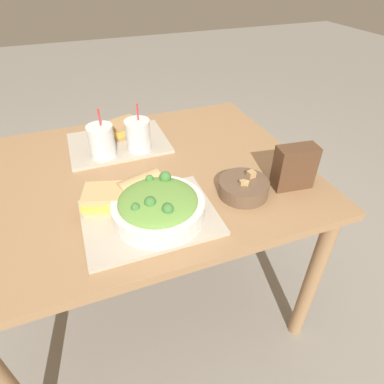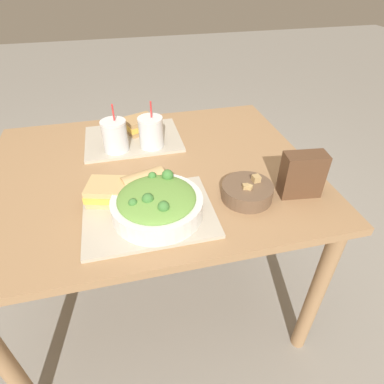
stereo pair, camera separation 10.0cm
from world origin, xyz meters
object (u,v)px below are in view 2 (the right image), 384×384
object	(u,v)px
sandwich_near	(109,192)
sandwich_far	(141,124)
baguette_near	(144,182)
chip_bag	(302,175)
salad_bowl	(157,203)
soup_bowl	(247,191)
drink_cup_red	(151,133)
drink_cup_dark	(115,137)

from	to	relation	value
sandwich_near	sandwich_far	xyz separation A→B (m)	(0.16, 0.48, -0.00)
baguette_near	sandwich_far	xyz separation A→B (m)	(0.04, 0.46, -0.01)
sandwich_far	chip_bag	size ratio (longest dim) A/B	1.03
salad_bowl	chip_bag	xyz separation A→B (m)	(0.49, 0.01, 0.02)
salad_bowl	soup_bowl	size ratio (longest dim) A/B	1.65
sandwich_near	drink_cup_red	size ratio (longest dim) A/B	0.86
soup_bowl	drink_cup_red	bearing A→B (deg)	122.76
soup_bowl	sandwich_near	world-z (taller)	sandwich_near
drink_cup_red	chip_bag	size ratio (longest dim) A/B	1.25
baguette_near	drink_cup_dark	world-z (taller)	drink_cup_dark
sandwich_far	chip_bag	bearing A→B (deg)	-71.79
baguette_near	drink_cup_dark	bearing A→B (deg)	-2.57
salad_bowl	baguette_near	distance (m)	0.13
sandwich_near	drink_cup_red	xyz separation A→B (m)	(0.19, 0.33, 0.03)
salad_bowl	drink_cup_dark	bearing A→B (deg)	103.36
sandwich_far	sandwich_near	bearing A→B (deg)	-129.33
sandwich_far	chip_bag	xyz separation A→B (m)	(0.48, -0.58, 0.03)
salad_bowl	sandwich_near	distance (m)	0.18
drink_cup_dark	drink_cup_red	size ratio (longest dim) A/B	1.01
sandwich_near	drink_cup_dark	world-z (taller)	drink_cup_dark
drink_cup_red	drink_cup_dark	bearing A→B (deg)	180.00
sandwich_near	soup_bowl	bearing A→B (deg)	5.68
baguette_near	chip_bag	distance (m)	0.53
soup_bowl	baguette_near	bearing A→B (deg)	162.51
baguette_near	drink_cup_dark	xyz separation A→B (m)	(-0.08, 0.31, 0.02)
sandwich_far	drink_cup_red	bearing A→B (deg)	-100.82
soup_bowl	sandwich_far	size ratio (longest dim) A/B	1.06
salad_bowl	drink_cup_dark	xyz separation A→B (m)	(-0.10, 0.44, 0.02)
salad_bowl	sandwich_near	bearing A→B (deg)	142.70
salad_bowl	drink_cup_red	size ratio (longest dim) A/B	1.45
salad_bowl	drink_cup_red	world-z (taller)	drink_cup_red
soup_bowl	baguette_near	size ratio (longest dim) A/B	1.07
baguette_near	sandwich_far	bearing A→B (deg)	-21.98
soup_bowl	salad_bowl	bearing A→B (deg)	-175.34
sandwich_far	drink_cup_dark	size ratio (longest dim) A/B	0.82
drink_cup_dark	soup_bowl	bearing A→B (deg)	-45.08
sandwich_near	baguette_near	world-z (taller)	baguette_near
sandwich_far	drink_cup_dark	bearing A→B (deg)	-149.93
sandwich_near	sandwich_far	world-z (taller)	same
soup_bowl	baguette_near	xyz separation A→B (m)	(-0.33, 0.11, 0.02)
baguette_near	sandwich_far	world-z (taller)	baguette_near
drink_cup_dark	salad_bowl	bearing A→B (deg)	-76.64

